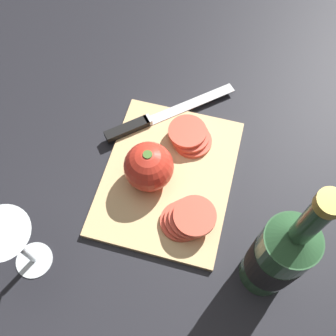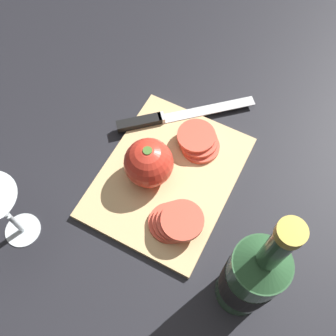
% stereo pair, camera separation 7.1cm
% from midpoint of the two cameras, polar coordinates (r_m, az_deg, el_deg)
% --- Properties ---
extents(ground_plane, '(3.00, 3.00, 0.00)m').
position_cam_midpoint_polar(ground_plane, '(0.74, 1.76, -2.36)').
color(ground_plane, black).
extents(cutting_board, '(0.30, 0.24, 0.01)m').
position_cam_midpoint_polar(cutting_board, '(0.74, 2.73, -1.54)').
color(cutting_board, tan).
rests_on(cutting_board, ground_plane).
extents(wine_bottle, '(0.08, 0.08, 0.32)m').
position_cam_midpoint_polar(wine_bottle, '(0.59, 15.36, -15.46)').
color(wine_bottle, '#2D5633').
rests_on(wine_bottle, ground_plane).
extents(wine_glass, '(0.08, 0.08, 0.15)m').
position_cam_midpoint_polar(wine_glass, '(0.64, -20.39, -5.77)').
color(wine_glass, silver).
rests_on(wine_glass, ground_plane).
extents(whole_tomato, '(0.09, 0.09, 0.09)m').
position_cam_midpoint_polar(whole_tomato, '(0.70, 0.24, 0.74)').
color(whole_tomato, red).
rests_on(whole_tomato, cutting_board).
extents(knife, '(0.21, 0.23, 0.01)m').
position_cam_midpoint_polar(knife, '(0.79, 0.96, 6.88)').
color(knife, silver).
rests_on(knife, cutting_board).
extents(tomato_slice_stack_near, '(0.08, 0.10, 0.04)m').
position_cam_midpoint_polar(tomato_slice_stack_near, '(0.68, 4.12, -8.07)').
color(tomato_slice_stack_near, '#DB4C38').
rests_on(tomato_slice_stack_near, cutting_board).
extents(tomato_slice_stack_far, '(0.08, 0.09, 0.03)m').
position_cam_midpoint_polar(tomato_slice_stack_far, '(0.76, 7.10, 3.61)').
color(tomato_slice_stack_far, '#DB4C38').
rests_on(tomato_slice_stack_far, cutting_board).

